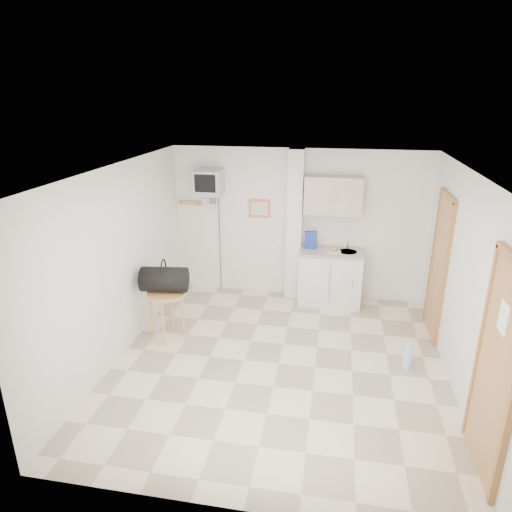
% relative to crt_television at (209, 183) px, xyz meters
% --- Properties ---
extents(ground, '(4.50, 4.50, 0.00)m').
position_rel_crt_television_xyz_m(ground, '(1.45, -2.02, -1.94)').
color(ground, beige).
rests_on(ground, ground).
extents(room_envelope, '(4.24, 4.54, 2.55)m').
position_rel_crt_television_xyz_m(room_envelope, '(1.69, -1.93, -0.40)').
color(room_envelope, white).
rests_on(room_envelope, ground).
extents(kitchenette, '(1.03, 0.58, 2.10)m').
position_rel_crt_television_xyz_m(kitchenette, '(2.02, -0.02, -1.13)').
color(kitchenette, silver).
rests_on(kitchenette, ground).
extents(crt_television, '(0.44, 0.45, 2.15)m').
position_rel_crt_television_xyz_m(crt_television, '(0.00, 0.00, 0.00)').
color(crt_television, slate).
rests_on(crt_television, ground).
extents(round_table, '(0.53, 0.53, 0.70)m').
position_rel_crt_television_xyz_m(round_table, '(-0.20, -1.63, -1.35)').
color(round_table, tan).
rests_on(round_table, ground).
extents(duffel_bag, '(0.68, 0.43, 0.47)m').
position_rel_crt_television_xyz_m(duffel_bag, '(-0.23, -1.58, -1.05)').
color(duffel_bag, black).
rests_on(duffel_bag, round_table).
extents(water_bottle, '(0.12, 0.12, 0.36)m').
position_rel_crt_television_xyz_m(water_bottle, '(3.07, -1.81, -1.77)').
color(water_bottle, '#ABCEE1').
rests_on(water_bottle, ground).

